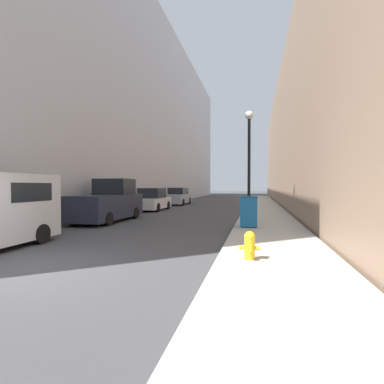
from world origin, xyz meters
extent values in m
plane|color=#424244|center=(0.00, 0.00, 0.00)|extent=(200.00, 200.00, 0.00)
cube|color=#ADA89E|center=(5.51, 18.00, 0.07)|extent=(2.95, 60.00, 0.14)
cube|color=#BCBCC1|center=(-10.44, 26.00, 9.91)|extent=(12.00, 60.00, 19.82)
cube|color=#9E7F66|center=(13.08, 26.00, 6.44)|extent=(12.00, 60.00, 12.87)
cylinder|color=yellow|center=(4.82, 1.63, 0.39)|extent=(0.25, 0.25, 0.49)
sphere|color=yellow|center=(4.82, 1.63, 0.68)|extent=(0.26, 0.26, 0.26)
cylinder|color=yellow|center=(4.82, 1.63, 0.76)|extent=(0.07, 0.07, 0.06)
cylinder|color=yellow|center=(4.82, 1.44, 0.41)|extent=(0.11, 0.12, 0.11)
cylinder|color=yellow|center=(4.64, 1.63, 0.41)|extent=(0.12, 0.09, 0.09)
cylinder|color=yellow|center=(5.01, 1.63, 0.41)|extent=(0.12, 0.09, 0.09)
cube|color=#19609E|center=(4.66, 7.24, 0.77)|extent=(0.70, 0.61, 1.19)
cube|color=navy|center=(4.66, 7.24, 1.40)|extent=(0.72, 0.63, 0.08)
cylinder|color=black|center=(4.36, 7.50, 0.22)|extent=(0.05, 0.16, 0.16)
cylinder|color=black|center=(4.96, 7.50, 0.22)|extent=(0.05, 0.16, 0.16)
cylinder|color=black|center=(4.58, 10.45, 0.27)|extent=(0.29, 0.29, 0.25)
cylinder|color=black|center=(4.58, 10.45, 2.77)|extent=(0.15, 0.15, 5.26)
sphere|color=silver|center=(4.58, 10.45, 5.58)|extent=(0.44, 0.44, 0.44)
cube|color=black|center=(-2.76, 2.45, 1.68)|extent=(1.96, 1.70, 0.58)
cylinder|color=black|center=(-1.87, 2.87, 0.32)|extent=(0.24, 0.64, 0.64)
cube|color=#232838|center=(-2.76, 8.90, 0.79)|extent=(1.99, 5.17, 1.23)
cube|color=black|center=(-2.76, 9.80, 1.84)|extent=(1.83, 1.66, 0.86)
cylinder|color=black|center=(-3.69, 10.50, 0.32)|extent=(0.24, 0.64, 0.64)
cylinder|color=black|center=(-1.84, 10.50, 0.32)|extent=(0.24, 0.64, 0.64)
cylinder|color=black|center=(-3.69, 7.29, 0.32)|extent=(0.24, 0.64, 0.64)
cylinder|color=black|center=(-1.84, 7.29, 0.32)|extent=(0.24, 0.64, 0.64)
cube|color=silver|center=(-2.85, 16.21, 0.55)|extent=(1.83, 4.21, 0.78)
cube|color=#1E2328|center=(-2.85, 16.21, 1.32)|extent=(1.61, 2.19, 0.76)
cylinder|color=black|center=(-3.70, 17.47, 0.32)|extent=(0.24, 0.64, 0.64)
cylinder|color=black|center=(-2.01, 17.47, 0.32)|extent=(0.24, 0.64, 0.64)
cylinder|color=black|center=(-3.70, 14.95, 0.32)|extent=(0.24, 0.64, 0.64)
cylinder|color=black|center=(-2.01, 14.95, 0.32)|extent=(0.24, 0.64, 0.64)
cube|color=#A3A8B2|center=(-2.67, 23.32, 0.60)|extent=(1.74, 4.73, 0.89)
cube|color=#1E2328|center=(-2.67, 23.32, 1.37)|extent=(1.53, 2.46, 0.64)
cylinder|color=black|center=(-3.47, 24.74, 0.32)|extent=(0.24, 0.64, 0.64)
cylinder|color=black|center=(-1.88, 24.74, 0.32)|extent=(0.24, 0.64, 0.64)
cylinder|color=black|center=(-3.47, 21.90, 0.32)|extent=(0.24, 0.64, 0.64)
cylinder|color=black|center=(-1.88, 21.90, 0.32)|extent=(0.24, 0.64, 0.64)
camera|label=1|loc=(4.98, -5.55, 1.89)|focal=28.00mm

